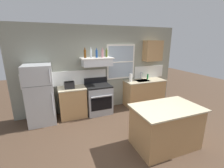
{
  "coord_description": "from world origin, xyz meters",
  "views": [
    {
      "loc": [
        -1.49,
        -2.53,
        2.21
      ],
      "look_at": [
        -0.05,
        1.2,
        1.1
      ],
      "focal_mm": 24.54,
      "sensor_mm": 36.0,
      "label": 1
    }
  ],
  "objects_px": {
    "toaster": "(69,85)",
    "paper_towel_roll": "(131,78)",
    "stove_range": "(99,99)",
    "bottle_rose_pink": "(102,54)",
    "bottle_blue_liqueur": "(97,54)",
    "refrigerator": "(40,95)",
    "bottle_amber_wine": "(85,54)",
    "kitchen_island": "(165,127)",
    "bottle_clear_tall": "(91,53)",
    "dish_soap_bottle": "(148,77)",
    "bottle_olive_oil_square": "(106,53)"
  },
  "relations": [
    {
      "from": "bottle_amber_wine",
      "to": "paper_towel_roll",
      "type": "height_order",
      "value": "bottle_amber_wine"
    },
    {
      "from": "bottle_clear_tall",
      "to": "kitchen_island",
      "type": "xyz_separation_m",
      "value": [
        1.04,
        -2.23,
        -1.42
      ]
    },
    {
      "from": "bottle_blue_liqueur",
      "to": "toaster",
      "type": "bearing_deg",
      "value": -171.76
    },
    {
      "from": "bottle_blue_liqueur",
      "to": "kitchen_island",
      "type": "relative_size",
      "value": 0.2
    },
    {
      "from": "bottle_blue_liqueur",
      "to": "paper_towel_roll",
      "type": "bearing_deg",
      "value": -4.22
    },
    {
      "from": "bottle_amber_wine",
      "to": "dish_soap_bottle",
      "type": "height_order",
      "value": "bottle_amber_wine"
    },
    {
      "from": "stove_range",
      "to": "dish_soap_bottle",
      "type": "xyz_separation_m",
      "value": [
        1.88,
        0.14,
        0.54
      ]
    },
    {
      "from": "bottle_amber_wine",
      "to": "toaster",
      "type": "bearing_deg",
      "value": -163.28
    },
    {
      "from": "toaster",
      "to": "paper_towel_roll",
      "type": "bearing_deg",
      "value": 1.22
    },
    {
      "from": "bottle_amber_wine",
      "to": "bottle_blue_liqueur",
      "type": "relative_size",
      "value": 1.08
    },
    {
      "from": "toaster",
      "to": "dish_soap_bottle",
      "type": "distance_m",
      "value": 2.75
    },
    {
      "from": "dish_soap_bottle",
      "to": "kitchen_island",
      "type": "height_order",
      "value": "dish_soap_bottle"
    },
    {
      "from": "refrigerator",
      "to": "dish_soap_bottle",
      "type": "height_order",
      "value": "refrigerator"
    },
    {
      "from": "bottle_amber_wine",
      "to": "bottle_rose_pink",
      "type": "height_order",
      "value": "bottle_amber_wine"
    },
    {
      "from": "stove_range",
      "to": "paper_towel_roll",
      "type": "distance_m",
      "value": 1.28
    },
    {
      "from": "bottle_clear_tall",
      "to": "paper_towel_roll",
      "type": "distance_m",
      "value": 1.55
    },
    {
      "from": "bottle_amber_wine",
      "to": "bottle_blue_liqueur",
      "type": "height_order",
      "value": "bottle_amber_wine"
    },
    {
      "from": "bottle_olive_oil_square",
      "to": "toaster",
      "type": "bearing_deg",
      "value": -173.52
    },
    {
      "from": "bottle_amber_wine",
      "to": "bottle_rose_pink",
      "type": "relative_size",
      "value": 1.06
    },
    {
      "from": "bottle_clear_tall",
      "to": "refrigerator",
      "type": "bearing_deg",
      "value": -173.98
    },
    {
      "from": "bottle_amber_wine",
      "to": "bottle_clear_tall",
      "type": "relative_size",
      "value": 0.95
    },
    {
      "from": "kitchen_island",
      "to": "paper_towel_roll",
      "type": "bearing_deg",
      "value": 82.85
    },
    {
      "from": "bottle_blue_liqueur",
      "to": "paper_towel_roll",
      "type": "height_order",
      "value": "bottle_blue_liqueur"
    },
    {
      "from": "refrigerator",
      "to": "bottle_blue_liqueur",
      "type": "height_order",
      "value": "bottle_blue_liqueur"
    },
    {
      "from": "paper_towel_roll",
      "to": "kitchen_island",
      "type": "relative_size",
      "value": 0.19
    },
    {
      "from": "toaster",
      "to": "bottle_rose_pink",
      "type": "distance_m",
      "value": 1.34
    },
    {
      "from": "toaster",
      "to": "paper_towel_roll",
      "type": "relative_size",
      "value": 1.1
    },
    {
      "from": "bottle_rose_pink",
      "to": "bottle_olive_oil_square",
      "type": "height_order",
      "value": "bottle_rose_pink"
    },
    {
      "from": "bottle_rose_pink",
      "to": "stove_range",
      "type": "bearing_deg",
      "value": -166.13
    },
    {
      "from": "bottle_amber_wine",
      "to": "paper_towel_roll",
      "type": "relative_size",
      "value": 1.11
    },
    {
      "from": "stove_range",
      "to": "kitchen_island",
      "type": "bearing_deg",
      "value": -67.35
    },
    {
      "from": "refrigerator",
      "to": "dish_soap_bottle",
      "type": "xyz_separation_m",
      "value": [
        3.53,
        0.16,
        0.18
      ]
    },
    {
      "from": "stove_range",
      "to": "bottle_amber_wine",
      "type": "bearing_deg",
      "value": 155.44
    },
    {
      "from": "paper_towel_roll",
      "to": "bottle_olive_oil_square",
      "type": "bearing_deg",
      "value": 173.54
    },
    {
      "from": "refrigerator",
      "to": "bottle_rose_pink",
      "type": "distance_m",
      "value": 2.1
    },
    {
      "from": "stove_range",
      "to": "bottle_blue_liqueur",
      "type": "relative_size",
      "value": 3.93
    },
    {
      "from": "toaster",
      "to": "dish_soap_bottle",
      "type": "xyz_separation_m",
      "value": [
        2.75,
        0.14,
        -0.01
      ]
    },
    {
      "from": "toaster",
      "to": "paper_towel_roll",
      "type": "height_order",
      "value": "paper_towel_roll"
    },
    {
      "from": "paper_towel_roll",
      "to": "bottle_amber_wine",
      "type": "bearing_deg",
      "value": 175.5
    },
    {
      "from": "paper_towel_roll",
      "to": "kitchen_island",
      "type": "bearing_deg",
      "value": -97.15
    },
    {
      "from": "stove_range",
      "to": "kitchen_island",
      "type": "distance_m",
      "value": 2.27
    },
    {
      "from": "dish_soap_bottle",
      "to": "kitchen_island",
      "type": "xyz_separation_m",
      "value": [
        -1.01,
        -2.23,
        -0.54
      ]
    },
    {
      "from": "refrigerator",
      "to": "bottle_amber_wine",
      "type": "height_order",
      "value": "bottle_amber_wine"
    },
    {
      "from": "bottle_clear_tall",
      "to": "bottle_blue_liqueur",
      "type": "relative_size",
      "value": 1.13
    },
    {
      "from": "toaster",
      "to": "bottle_amber_wine",
      "type": "xyz_separation_m",
      "value": [
        0.53,
        0.16,
        0.86
      ]
    },
    {
      "from": "bottle_olive_oil_square",
      "to": "dish_soap_bottle",
      "type": "relative_size",
      "value": 1.5
    },
    {
      "from": "refrigerator",
      "to": "bottle_amber_wine",
      "type": "relative_size",
      "value": 5.48
    },
    {
      "from": "bottle_olive_oil_square",
      "to": "paper_towel_roll",
      "type": "xyz_separation_m",
      "value": [
        0.82,
        -0.09,
        -0.81
      ]
    },
    {
      "from": "stove_range",
      "to": "bottle_rose_pink",
      "type": "bearing_deg",
      "value": 13.87
    },
    {
      "from": "bottle_rose_pink",
      "to": "refrigerator",
      "type": "bearing_deg",
      "value": -177.99
    }
  ]
}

